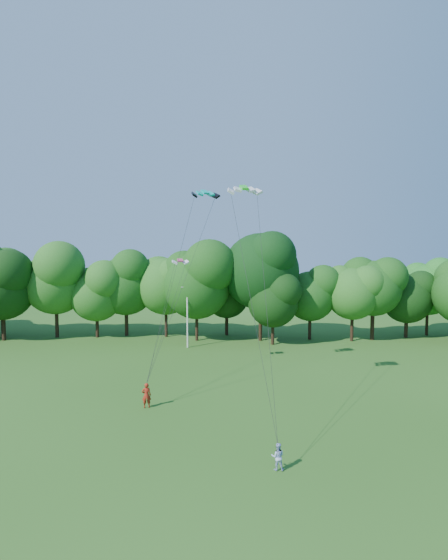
{
  "coord_description": "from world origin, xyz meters",
  "views": [
    {
      "loc": [
        2.95,
        -21.38,
        12.42
      ],
      "look_at": [
        1.92,
        13.0,
        9.72
      ],
      "focal_mm": 28.0,
      "sensor_mm": 36.0,
      "label": 1
    }
  ],
  "objects": [
    {
      "name": "kite_teal",
      "position": [
        0.11,
        17.27,
        17.14
      ],
      "size": [
        2.62,
        1.9,
        0.52
      ],
      "rotation": [
        0.0,
        0.0,
        0.39
      ],
      "color": "#05A99E",
      "rests_on": "ground"
    },
    {
      "name": "kite_flyer_left",
      "position": [
        -3.99,
        11.13,
        0.96
      ],
      "size": [
        0.79,
        0.62,
        1.93
      ],
      "primitive_type": "imported",
      "rotation": [
        0.0,
        0.0,
        3.39
      ],
      "color": "#A32515",
      "rests_on": "ground"
    },
    {
      "name": "tree_back_west",
      "position": [
        -29.06,
        36.63,
        7.51
      ],
      "size": [
        8.26,
        8.26,
        12.02
      ],
      "color": "#3A2217",
      "rests_on": "ground"
    },
    {
      "name": "kite_flyer_right",
      "position": [
        5.23,
        2.04,
        0.76
      ],
      "size": [
        0.78,
        0.63,
        1.53
      ],
      "primitive_type": "imported",
      "rotation": [
        0.0,
        0.0,
        3.07
      ],
      "color": "#A5B8E5",
      "rests_on": "ground"
    },
    {
      "name": "tree_back_east",
      "position": [
        29.34,
        39.33,
        7.04
      ],
      "size": [
        7.75,
        7.75,
        11.27
      ],
      "color": "#352315",
      "rests_on": "ground"
    },
    {
      "name": "kite_green",
      "position": [
        3.46,
        11.56,
        16.76
      ],
      "size": [
        2.67,
        1.61,
        0.53
      ],
      "rotation": [
        0.0,
        0.0,
        0.21
      ],
      "color": "#1FD522",
      "rests_on": "ground"
    },
    {
      "name": "ground",
      "position": [
        0.0,
        0.0,
        0.0
      ],
      "size": [
        160.0,
        160.0,
        0.0
      ],
      "primitive_type": "plane",
      "color": "#2A5918",
      "rests_on": "ground"
    },
    {
      "name": "utility_pole",
      "position": [
        -3.09,
        31.06,
        3.94
      ],
      "size": [
        1.52,
        0.32,
        7.64
      ],
      "rotation": [
        0.0,
        0.0,
        0.16
      ],
      "color": "silver",
      "rests_on": "ground"
    },
    {
      "name": "tree_back_center",
      "position": [
        6.04,
        35.34,
        9.96
      ],
      "size": [
        10.96,
        10.96,
        15.94
      ],
      "color": "#302213",
      "rests_on": "ground"
    },
    {
      "name": "kite_pink",
      "position": [
        -2.5,
        20.24,
        11.04
      ],
      "size": [
        1.75,
        1.21,
        0.31
      ],
      "rotation": [
        0.0,
        0.0,
        0.3
      ],
      "color": "#D33A70",
      "rests_on": "ground"
    }
  ]
}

